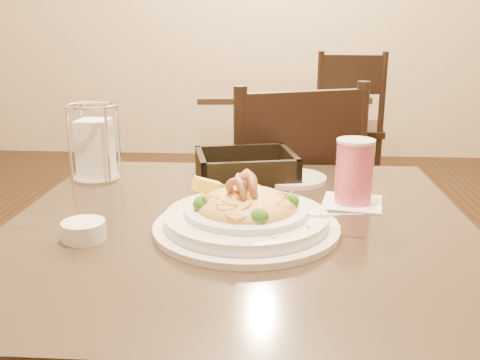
# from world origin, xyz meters

# --- Properties ---
(main_table) EXTENTS (0.90, 0.90, 0.71)m
(main_table) POSITION_xyz_m (0.00, 0.00, 0.49)
(main_table) COLOR black
(main_table) RESTS_ON ground
(background_table) EXTENTS (0.98, 0.98, 0.71)m
(background_table) POSITION_xyz_m (0.08, 2.22, 0.49)
(background_table) COLOR black
(background_table) RESTS_ON ground
(dining_chair_near) EXTENTS (0.55, 0.55, 0.93)m
(dining_chair_near) POSITION_xyz_m (0.09, 0.60, 0.50)
(dining_chair_near) COLOR black
(dining_chair_near) RESTS_ON ground
(dining_chair_far) EXTENTS (0.45, 0.45, 0.93)m
(dining_chair_far) POSITION_xyz_m (0.51, 2.32, 0.50)
(dining_chair_far) COLOR black
(dining_chair_far) RESTS_ON ground
(pasta_bowl) EXTENTS (0.38, 0.35, 0.11)m
(pasta_bowl) POSITION_xyz_m (0.02, -0.04, 0.75)
(pasta_bowl) COLOR white
(pasta_bowl) RESTS_ON main_table
(drink_glass) EXTENTS (0.14, 0.14, 0.14)m
(drink_glass) POSITION_xyz_m (0.23, 0.13, 0.78)
(drink_glass) COLOR white
(drink_glass) RESTS_ON main_table
(bread_basket) EXTENTS (0.27, 0.24, 0.07)m
(bread_basket) POSITION_xyz_m (-0.00, 0.31, 0.74)
(bread_basket) COLOR black
(bread_basket) RESTS_ON main_table
(napkin_caddy) EXTENTS (0.12, 0.12, 0.19)m
(napkin_caddy) POSITION_xyz_m (-0.37, 0.28, 0.79)
(napkin_caddy) COLOR silver
(napkin_caddy) RESTS_ON main_table
(side_plate) EXTENTS (0.18, 0.18, 0.01)m
(side_plate) POSITION_xyz_m (0.11, 0.30, 0.72)
(side_plate) COLOR white
(side_plate) RESTS_ON main_table
(butter_ramekin) EXTENTS (0.10, 0.10, 0.03)m
(butter_ramekin) POSITION_xyz_m (-0.27, -0.10, 0.73)
(butter_ramekin) COLOR white
(butter_ramekin) RESTS_ON main_table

